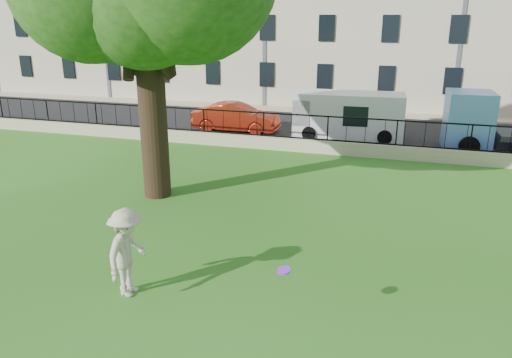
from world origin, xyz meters
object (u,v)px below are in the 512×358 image
(man, at_px, (127,252))
(red_sedan, at_px, (236,118))
(frisbee, at_px, (284,270))
(white_van, at_px, (348,115))

(man, height_order, red_sedan, man)
(frisbee, bearing_deg, red_sedan, 112.09)
(man, height_order, frisbee, man)
(man, relative_size, red_sedan, 0.44)
(frisbee, relative_size, white_van, 0.05)
(frisbee, height_order, white_van, white_van)
(man, height_order, white_van, white_van)
(frisbee, xyz_separation_m, red_sedan, (-6.68, 16.47, -0.54))
(white_van, bearing_deg, frisbee, -90.81)
(red_sedan, xyz_separation_m, white_van, (5.89, 0.44, 0.38))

